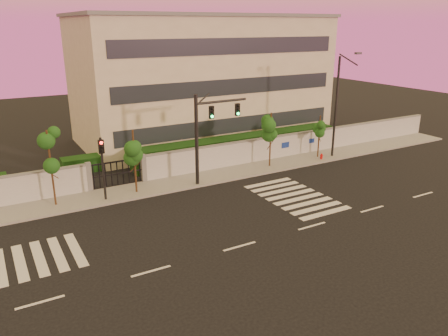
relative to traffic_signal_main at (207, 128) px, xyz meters
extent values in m
plane|color=black|center=(-3.01, -9.42, -4.24)|extent=(120.00, 120.00, 0.00)
cube|color=gray|center=(-3.01, 1.08, -4.16)|extent=(60.00, 3.00, 0.15)
cube|color=#ACAEB3|center=(11.49, 2.58, -3.24)|extent=(31.00, 0.30, 2.00)
cube|color=slate|center=(11.49, 2.58, -2.18)|extent=(31.00, 0.36, 0.12)
cube|color=slate|center=(-8.01, 2.58, -3.14)|extent=(0.35, 0.35, 2.20)
cube|color=slate|center=(-4.01, 2.58, -3.14)|extent=(0.35, 0.35, 2.20)
cube|color=#103711|center=(5.99, 5.08, -3.34)|extent=(20.00, 2.00, 1.80)
cube|color=#103711|center=(-6.01, 7.58, -3.64)|extent=(6.00, 1.50, 1.20)
cube|color=beige|center=(5.99, 12.58, 1.76)|extent=(24.00, 12.00, 12.00)
cube|color=#262D38|center=(5.99, 6.56, -1.74)|extent=(22.00, 0.08, 1.40)
cube|color=#262D38|center=(5.99, 6.56, 1.76)|extent=(22.00, 0.08, 1.40)
cube|color=#262D38|center=(5.99, 6.56, 5.26)|extent=(22.00, 0.08, 1.40)
cube|color=slate|center=(5.99, 12.58, 7.86)|extent=(24.40, 12.40, 0.30)
cube|color=silver|center=(-14.31, -5.42, -4.23)|extent=(0.50, 4.00, 0.02)
cube|color=silver|center=(-13.41, -5.42, -4.23)|extent=(0.50, 4.00, 0.02)
cube|color=silver|center=(-12.51, -5.42, -4.23)|extent=(0.50, 4.00, 0.02)
cube|color=silver|center=(-11.61, -5.42, -4.23)|extent=(0.50, 4.00, 0.02)
cube|color=silver|center=(-10.71, -5.42, -4.23)|extent=(0.50, 4.00, 0.02)
cube|color=silver|center=(3.99, -8.42, -4.23)|extent=(4.00, 0.50, 0.02)
cube|color=silver|center=(3.99, -7.52, -4.23)|extent=(4.00, 0.50, 0.02)
cube|color=silver|center=(3.99, -6.62, -4.23)|extent=(4.00, 0.50, 0.02)
cube|color=silver|center=(3.99, -5.72, -4.23)|extent=(4.00, 0.50, 0.02)
cube|color=silver|center=(3.99, -4.82, -4.23)|extent=(4.00, 0.50, 0.02)
cube|color=silver|center=(3.99, -3.92, -4.23)|extent=(4.00, 0.50, 0.02)
cube|color=silver|center=(3.99, -3.02, -4.23)|extent=(4.00, 0.50, 0.02)
cube|color=silver|center=(3.99, -2.12, -4.23)|extent=(4.00, 0.50, 0.02)
cube|color=silver|center=(-13.01, -9.42, -4.23)|extent=(2.00, 0.15, 0.01)
cube|color=silver|center=(-8.01, -9.42, -4.23)|extent=(2.00, 0.15, 0.01)
cube|color=silver|center=(-3.01, -9.42, -4.23)|extent=(2.00, 0.15, 0.01)
cube|color=silver|center=(1.99, -9.42, -4.23)|extent=(2.00, 0.15, 0.01)
cube|color=silver|center=(6.99, -9.42, -4.23)|extent=(2.00, 0.15, 0.01)
cube|color=silver|center=(11.99, -9.42, -4.23)|extent=(2.00, 0.15, 0.01)
cylinder|color=#382314|center=(-10.59, 1.08, -1.68)|extent=(0.12, 0.12, 5.11)
sphere|color=#154A15|center=(-10.59, 1.08, -0.15)|extent=(1.13, 1.13, 1.13)
sphere|color=#154A15|center=(-10.23, 1.28, -0.92)|extent=(0.86, 0.86, 0.86)
sphere|color=#154A15|center=(-10.90, 0.92, -0.66)|extent=(0.82, 0.82, 0.82)
cylinder|color=#382314|center=(-5.27, 0.67, -1.95)|extent=(0.13, 0.13, 4.57)
sphere|color=#154A15|center=(-5.27, 0.67, -0.59)|extent=(1.17, 1.17, 1.17)
sphere|color=#154A15|center=(-4.90, 0.88, -1.27)|extent=(0.90, 0.90, 0.90)
sphere|color=#154A15|center=(-5.59, 0.51, -1.04)|extent=(0.85, 0.85, 0.85)
cylinder|color=#382314|center=(6.26, 0.92, -1.94)|extent=(0.13, 0.13, 4.60)
sphere|color=#154A15|center=(6.26, 0.92, -0.56)|extent=(1.20, 1.20, 1.20)
sphere|color=#154A15|center=(6.64, 1.13, -1.25)|extent=(0.92, 0.92, 0.92)
sphere|color=#154A15|center=(5.93, 0.75, -1.02)|extent=(0.87, 0.87, 0.87)
cylinder|color=#382314|center=(11.48, 0.94, -2.32)|extent=(0.12, 0.12, 3.83)
sphere|color=#154A15|center=(11.48, 0.94, -1.17)|extent=(1.08, 1.08, 1.08)
sphere|color=#154A15|center=(11.83, 1.14, -1.75)|extent=(0.83, 0.83, 0.83)
sphere|color=#154A15|center=(11.19, 0.79, -1.55)|extent=(0.79, 0.79, 0.79)
cylinder|color=black|center=(-0.85, 0.01, -0.89)|extent=(0.26, 0.26, 6.70)
cylinder|color=black|center=(1.21, 0.01, 1.82)|extent=(4.11, 0.32, 0.17)
cube|color=black|center=(0.34, -0.04, 1.11)|extent=(0.38, 0.19, 0.97)
sphere|color=#0CF259|center=(0.34, -0.15, 0.81)|extent=(0.22, 0.22, 0.22)
cube|color=black|center=(2.51, -0.04, 1.11)|extent=(0.38, 0.19, 0.97)
sphere|color=#0CF259|center=(2.51, -0.15, 0.81)|extent=(0.22, 0.22, 0.22)
cylinder|color=black|center=(-7.52, 0.38, -2.04)|extent=(0.16, 0.16, 4.40)
cube|color=black|center=(-7.52, 0.33, -0.43)|extent=(0.34, 0.18, 0.88)
sphere|color=red|center=(-7.52, 0.22, -0.15)|extent=(0.20, 0.20, 0.20)
cylinder|color=black|center=(12.80, 0.54, 0.16)|extent=(0.20, 0.20, 8.79)
cylinder|color=black|center=(12.80, -0.45, 4.33)|extent=(0.11, 2.10, 0.85)
cube|color=#3F3F44|center=(12.80, -1.44, 4.88)|extent=(0.55, 0.27, 0.16)
cylinder|color=red|center=(11.25, 0.20, -4.02)|extent=(0.19, 0.19, 0.44)
cylinder|color=red|center=(11.25, 0.20, -3.75)|extent=(0.25, 0.25, 0.09)
sphere|color=red|center=(11.25, 0.20, -3.66)|extent=(0.16, 0.16, 0.16)
cylinder|color=red|center=(11.25, 0.20, -3.93)|extent=(0.25, 0.11, 0.09)
camera|label=1|loc=(-14.05, -27.11, 7.05)|focal=35.00mm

